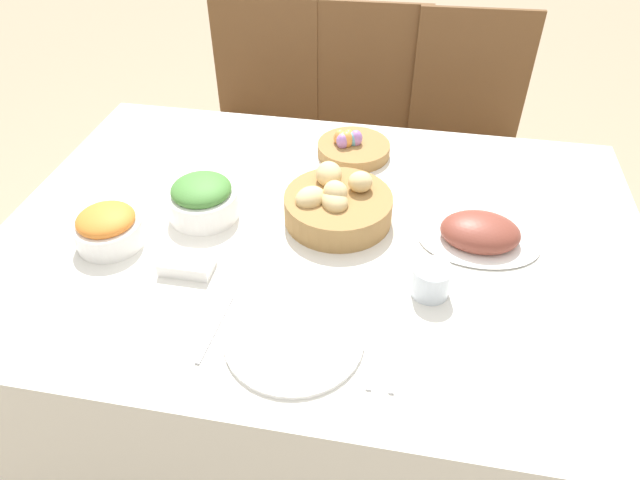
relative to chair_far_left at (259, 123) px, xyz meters
The scene contains 16 objects.
ground_plane 1.10m from the chair_far_left, 65.08° to the right, with size 12.00×12.00×0.00m, color tan.
dining_table 0.98m from the chair_far_left, 65.08° to the right, with size 1.57×1.10×0.73m.
chair_far_left is the anchor object (origin of this frame).
chair_far_right 0.79m from the chair_far_left, ahead, with size 0.44×0.44×0.96m.
chair_far_center 0.42m from the chair_far_left, ahead, with size 0.44×0.44×0.96m.
bread_basket 0.97m from the chair_far_left, 61.97° to the right, with size 0.27×0.27×0.12m.
egg_basket 0.71m from the chair_far_left, 49.77° to the right, with size 0.21×0.21×0.08m.
ham_platter 1.18m from the chair_far_left, 47.36° to the right, with size 0.29×0.20×0.08m.
carrot_bowl 1.04m from the chair_far_left, 94.14° to the right, with size 0.16×0.16×0.09m.
green_salad_bowl 0.91m from the chair_far_left, 82.84° to the right, with size 0.17×0.17×0.10m.
dinner_plate 1.31m from the chair_far_left, 71.17° to the right, with size 0.28×0.28×0.01m.
fork 1.27m from the chair_far_left, 78.26° to the right, with size 0.02×0.18×0.00m.
knife 1.37m from the chair_far_left, 64.63° to the right, with size 0.02×0.18×0.00m.
spoon 1.39m from the chair_far_left, 63.49° to the right, with size 0.02×0.18×0.00m.
drinking_cup 1.27m from the chair_far_left, 57.06° to the right, with size 0.08×0.08×0.07m.
butter_dish 1.10m from the chair_far_left, 82.63° to the right, with size 0.12×0.07×0.03m.
Camera 1 is at (0.19, -1.06, 1.60)m, focal length 32.00 mm.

